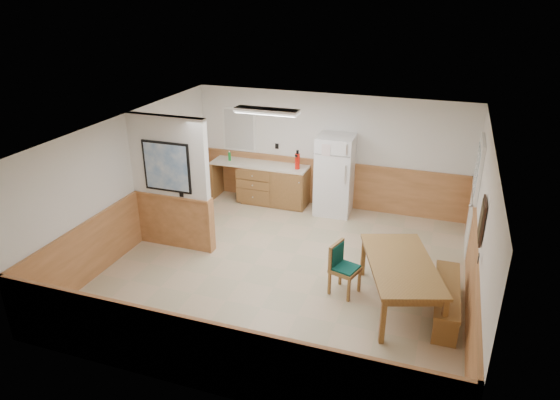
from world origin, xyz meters
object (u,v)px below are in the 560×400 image
at_px(dining_bench, 447,294).
at_px(dining_chair, 341,264).
at_px(refrigerator, 335,175).
at_px(soap_bottle, 229,156).
at_px(fire_extinguisher, 297,161).
at_px(dining_table, 401,268).

xyz_separation_m(dining_bench, dining_chair, (-1.63, 0.08, 0.15)).
bearing_deg(refrigerator, soap_bottle, 177.43).
distance_m(refrigerator, fire_extinguisher, 0.86).
xyz_separation_m(dining_chair, fire_extinguisher, (-1.64, 2.96, 0.59)).
relative_size(dining_chair, soap_bottle, 4.40).
distance_m(dining_table, dining_bench, 0.77).
height_order(dining_table, fire_extinguisher, fire_extinguisher).
bearing_deg(dining_chair, soap_bottle, 154.53).
height_order(dining_chair, fire_extinguisher, fire_extinguisher).
bearing_deg(fire_extinguisher, soap_bottle, 163.41).
xyz_separation_m(refrigerator, soap_bottle, (-2.44, 0.04, 0.14)).
relative_size(dining_table, fire_extinguisher, 5.01).
bearing_deg(refrigerator, dining_table, -61.81).
bearing_deg(dining_bench, fire_extinguisher, 135.80).
xyz_separation_m(dining_table, dining_chair, (-0.93, 0.09, -0.16)).
distance_m(dining_table, dining_chair, 0.95).
bearing_deg(dining_bench, dining_chair, 175.95).
bearing_deg(soap_bottle, fire_extinguisher, -1.35).
distance_m(dining_table, fire_extinguisher, 4.01).
xyz_separation_m(refrigerator, dining_table, (1.74, -3.04, -0.20)).
distance_m(refrigerator, soap_bottle, 2.45).
height_order(refrigerator, soap_bottle, refrigerator).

